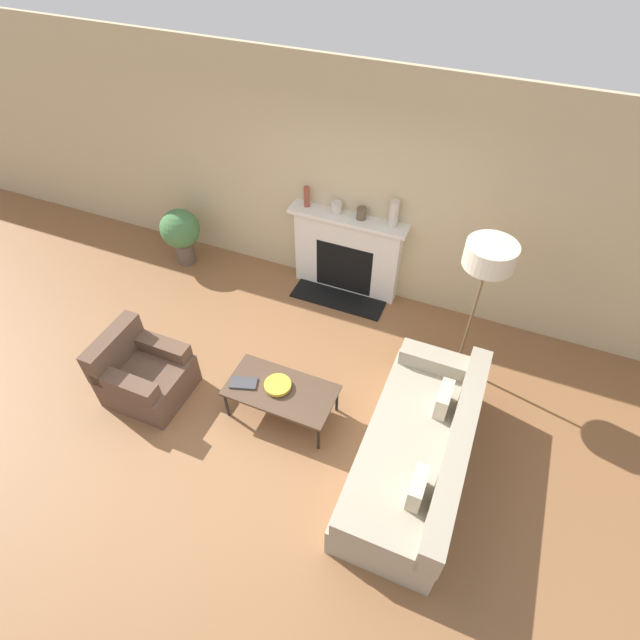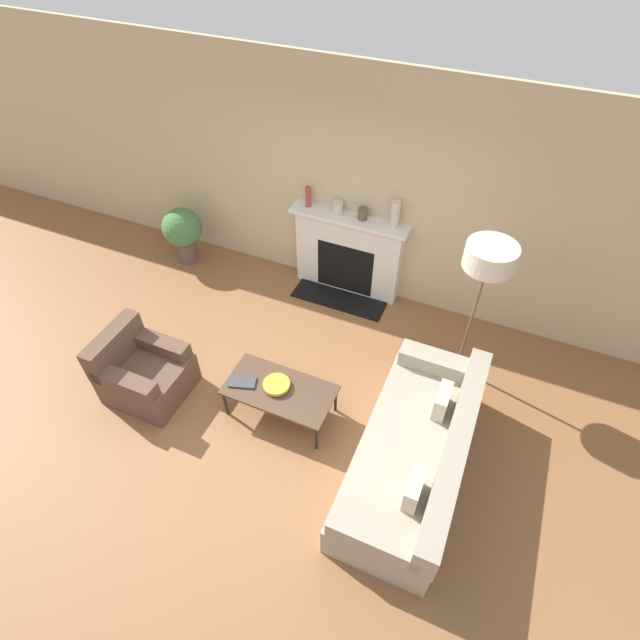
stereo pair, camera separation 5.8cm
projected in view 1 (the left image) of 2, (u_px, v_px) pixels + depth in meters
ground_plane at (270, 420)px, 5.35m from camera, size 18.00×18.00×0.00m
wall_back at (354, 189)px, 5.93m from camera, size 18.00×0.06×2.90m
fireplace at (346, 255)px, 6.47m from camera, size 1.51×0.59×1.15m
couch at (418, 452)px, 4.75m from camera, size 0.94×2.20×0.77m
armchair_near at (143, 374)px, 5.41m from camera, size 0.83×0.76×0.80m
coffee_table at (281, 391)px, 5.15m from camera, size 1.13×0.59×0.41m
bowl at (278, 385)px, 5.13m from camera, size 0.28×0.28×0.06m
book at (244, 383)px, 5.18m from camera, size 0.31×0.23×0.02m
floor_lamp at (487, 265)px, 4.79m from camera, size 0.50×0.50×1.77m
mantel_vase_left at (307, 197)px, 6.12m from camera, size 0.07×0.07×0.26m
mantel_vase_center_left at (336, 208)px, 6.05m from camera, size 0.13×0.13×0.15m
mantel_vase_center_right at (361, 213)px, 5.96m from camera, size 0.12×0.12×0.15m
mantel_vase_right at (394, 214)px, 5.79m from camera, size 0.11×0.11×0.34m
potted_plant at (181, 232)px, 6.91m from camera, size 0.55×0.55×0.84m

